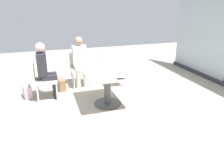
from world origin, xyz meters
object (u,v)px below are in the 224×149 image
(dining_table_main, at_px, (107,80))
(wine_glass_3, at_px, (97,66))
(chair_far_left, at_px, (114,66))
(chair_front_left, at_px, (41,78))
(wine_glass_2, at_px, (98,62))
(wine_glass_4, at_px, (111,71))
(handbag_1, at_px, (62,85))
(handbag_0, at_px, (27,92))
(cell_phone_on_table, at_px, (121,79))
(person_front_left, at_px, (45,68))
(coffee_cup, at_px, (100,67))
(wine_glass_5, at_px, (113,63))
(wine_glass_1, at_px, (103,72))
(person_side_end, at_px, (80,59))
(chair_side_end, at_px, (80,66))
(wine_glass_0, at_px, (111,66))

(dining_table_main, relative_size, wine_glass_3, 6.21)
(chair_far_left, height_order, wine_glass_3, wine_glass_3)
(chair_front_left, height_order, wine_glass_2, wine_glass_2)
(wine_glass_4, bearing_deg, handbag_1, -151.39)
(wine_glass_4, distance_m, handbag_0, 2.16)
(chair_front_left, distance_m, cell_phone_on_table, 1.87)
(wine_glass_2, height_order, wine_glass_4, same)
(person_front_left, relative_size, coffee_cup, 14.00)
(handbag_0, bearing_deg, dining_table_main, 47.16)
(dining_table_main, bearing_deg, cell_phone_on_table, 10.29)
(coffee_cup, bearing_deg, wine_glass_5, 76.56)
(chair_front_left, distance_m, wine_glass_1, 1.62)
(cell_phone_on_table, bearing_deg, chair_far_left, 174.42)
(chair_front_left, relative_size, wine_glass_1, 4.70)
(person_front_left, height_order, handbag_1, person_front_left)
(person_front_left, bearing_deg, wine_glass_2, 69.29)
(handbag_0, height_order, handbag_1, same)
(wine_glass_5, distance_m, coffee_cup, 0.27)
(cell_phone_on_table, distance_m, handbag_0, 2.29)
(wine_glass_2, distance_m, wine_glass_4, 0.70)
(person_side_end, distance_m, wine_glass_3, 1.25)
(wine_glass_3, bearing_deg, chair_front_left, -123.93)
(person_side_end, distance_m, wine_glass_1, 1.68)
(person_front_left, bearing_deg, wine_glass_4, 45.90)
(dining_table_main, relative_size, person_side_end, 0.91)
(wine_glass_4, bearing_deg, person_side_end, -169.48)
(chair_side_end, bearing_deg, wine_glass_0, 15.71)
(wine_glass_4, distance_m, handbag_1, 1.83)
(chair_front_left, bearing_deg, handbag_0, -115.66)
(handbag_1, bearing_deg, wine_glass_4, 22.73)
(wine_glass_0, bearing_deg, person_side_end, -163.04)
(wine_glass_5, bearing_deg, wine_glass_4, -20.60)
(chair_front_left, bearing_deg, wine_glass_5, 67.43)
(person_side_end, xyz_separation_m, cell_phone_on_table, (1.74, 0.43, 0.03))
(wine_glass_1, bearing_deg, coffee_cup, 168.34)
(chair_side_end, height_order, wine_glass_2, wine_glass_2)
(chair_front_left, relative_size, coffee_cup, 9.67)
(wine_glass_3, height_order, wine_glass_4, same)
(chair_far_left, height_order, wine_glass_2, wine_glass_2)
(dining_table_main, height_order, wine_glass_1, wine_glass_1)
(chair_front_left, distance_m, wine_glass_0, 1.60)
(chair_front_left, distance_m, wine_glass_5, 1.61)
(wine_glass_4, bearing_deg, wine_glass_2, -174.75)
(handbag_0, bearing_deg, cell_phone_on_table, 36.57)
(wine_glass_4, bearing_deg, handbag_0, -128.65)
(chair_side_end, xyz_separation_m, wine_glass_0, (1.41, 0.40, 0.37))
(chair_side_end, bearing_deg, wine_glass_5, 21.94)
(wine_glass_4, bearing_deg, person_front_left, -134.10)
(chair_far_left, height_order, wine_glass_0, wine_glass_0)
(wine_glass_1, bearing_deg, wine_glass_2, 171.15)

